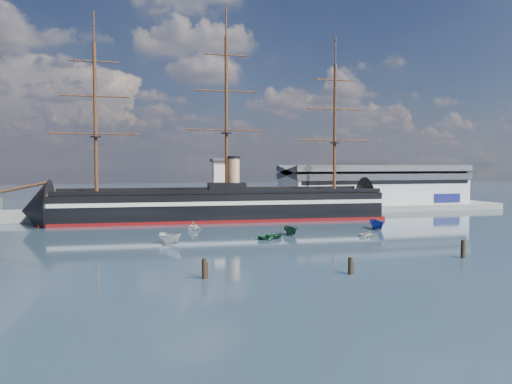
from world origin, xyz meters
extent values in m
plane|color=#1B2A35|center=(0.00, 40.00, 0.00)|extent=(600.00, 600.00, 0.00)
cube|color=slate|center=(10.00, 76.00, 0.00)|extent=(180.00, 18.00, 2.00)
cube|color=#B7BABC|center=(58.00, 80.00, 7.00)|extent=(62.00, 20.00, 10.00)
cube|color=#3F4247|center=(58.00, 80.00, 12.60)|extent=(63.00, 21.00, 2.00)
cube|color=silver|center=(3.00, 73.00, 9.00)|extent=(4.00, 4.00, 14.00)
cube|color=#3F4247|center=(3.00, 73.00, 16.50)|extent=(5.00, 5.00, 1.00)
cube|color=black|center=(0.41, 60.00, 4.00)|extent=(88.86, 21.71, 7.00)
cube|color=silver|center=(0.41, 60.00, 5.20)|extent=(90.87, 22.08, 1.00)
cube|color=#690B0C|center=(0.41, 60.00, 0.35)|extent=(90.87, 22.04, 0.90)
cone|color=black|center=(-46.09, 60.00, 3.70)|extent=(14.99, 16.56, 15.68)
cone|color=black|center=(46.91, 60.00, 3.70)|extent=(12.00, 16.36, 15.68)
cube|color=brown|center=(0.41, 60.00, 7.60)|extent=(88.77, 20.43, 0.40)
cube|color=black|center=(2.41, 60.00, 9.00)|extent=(10.37, 6.64, 2.50)
cylinder|color=tan|center=(4.41, 60.00, 12.50)|extent=(3.20, 3.20, 9.00)
cylinder|color=#381E0F|center=(-51.59, 60.00, 9.00)|extent=(17.76, 1.86, 4.43)
cylinder|color=#381E0F|center=(-31.59, 60.00, 26.80)|extent=(0.90, 0.90, 38.00)
cylinder|color=#381E0F|center=(2.41, 60.00, 28.80)|extent=(0.90, 0.90, 42.00)
cylinder|color=#381E0F|center=(34.41, 60.00, 25.80)|extent=(0.90, 0.90, 36.00)
imported|color=silver|center=(-16.82, 21.47, 0.00)|extent=(7.26, 5.68, 2.77)
imported|color=#1F5B34|center=(3.91, 23.24, 0.00)|extent=(2.53, 3.89, 1.69)
imported|color=#1A3D28|center=(9.62, 27.45, 0.00)|extent=(6.16, 2.94, 2.37)
imported|color=white|center=(-9.53, 40.96, 0.00)|extent=(6.73, 4.69, 2.27)
imported|color=beige|center=(25.00, 20.87, 0.00)|extent=(1.78, 2.93, 1.28)
imported|color=navy|center=(32.53, 31.29, 0.00)|extent=(7.08, 2.93, 2.78)
cylinder|color=black|center=(-15.26, -8.40, 0.00)|extent=(0.64, 0.64, 3.42)
cylinder|color=black|center=(4.72, -11.16, 0.00)|extent=(0.64, 0.64, 3.08)
cylinder|color=black|center=(27.83, -4.97, 0.00)|extent=(0.64, 0.64, 3.66)
camera|label=1|loc=(-26.06, -73.61, 15.20)|focal=35.00mm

